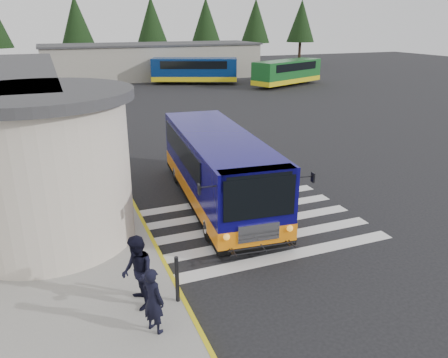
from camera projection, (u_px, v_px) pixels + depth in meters
name	position (u px, v px, depth m)	size (l,w,h in m)	color
ground	(253.00, 214.00, 16.41)	(140.00, 140.00, 0.00)	black
curb_strip	(126.00, 190.00, 18.46)	(0.12, 34.00, 0.16)	gold
crosswalk	(250.00, 225.00, 15.54)	(8.00, 5.35, 0.01)	silver
depot_building	(152.00, 61.00, 54.42)	(26.40, 8.40, 4.20)	gray
tree_line	(139.00, 21.00, 59.91)	(58.40, 4.40, 10.00)	black
transit_bus	(218.00, 171.00, 17.04)	(3.93, 10.06, 2.78)	#0C085E
pedestrian_a	(153.00, 300.00, 9.77)	(0.59, 0.39, 1.61)	black
pedestrian_b	(137.00, 273.00, 10.59)	(0.92, 0.71, 1.89)	black
bollard	(177.00, 279.00, 10.87)	(0.10, 0.10, 1.26)	black
far_bus_a	(195.00, 70.00, 49.51)	(9.85, 6.09, 2.46)	navy
far_bus_b	(287.00, 72.00, 48.12)	(9.45, 5.99, 2.37)	#165521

